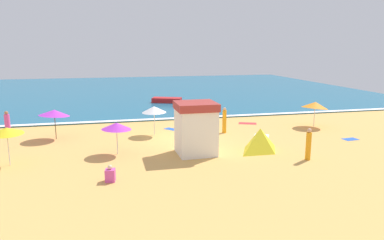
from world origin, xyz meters
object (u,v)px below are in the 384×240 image
at_px(beach_umbrella_0, 315,105).
at_px(beach_umbrella_2, 154,109).
at_px(beachgoer_1, 308,145).
at_px(beachgoer_5, 224,121).
at_px(beach_umbrella_3, 117,126).
at_px(beach_umbrella_5, 54,113).
at_px(beachgoer_3, 110,175).
at_px(small_boat_0, 167,100).
at_px(beach_tent, 260,140).
at_px(lifeguard_cabana, 196,128).
at_px(beachgoer_4, 8,125).
at_px(beach_umbrella_4, 7,131).

xyz_separation_m(beach_umbrella_0, beach_umbrella_2, (-12.44, 0.16, 0.12)).
relative_size(beach_umbrella_0, beachgoer_1, 1.54).
bearing_deg(beachgoer_5, beach_umbrella_3, -154.94).
bearing_deg(beach_umbrella_5, beachgoer_1, -29.34).
height_order(beachgoer_3, small_boat_0, beachgoer_3).
height_order(beach_umbrella_3, beach_tent, beach_umbrella_3).
relative_size(lifeguard_cabana, beach_umbrella_2, 1.27).
height_order(beach_umbrella_2, beachgoer_3, beach_umbrella_2).
bearing_deg(beach_umbrella_5, beachgoer_4, 156.67).
xyz_separation_m(lifeguard_cabana, beach_umbrella_5, (-8.42, 5.45, 0.25)).
bearing_deg(beachgoer_1, beachgoer_3, -175.50).
bearing_deg(beach_umbrella_0, beach_umbrella_2, 179.24).
bearing_deg(beach_umbrella_4, beach_umbrella_3, 7.44).
bearing_deg(beachgoer_4, lifeguard_cabana, -30.39).
distance_m(beach_umbrella_2, beach_umbrella_3, 4.89).
bearing_deg(beach_tent, beach_umbrella_4, 177.90).
distance_m(lifeguard_cabana, beach_umbrella_4, 10.03).
bearing_deg(beach_umbrella_5, beachgoer_3, -68.10).
height_order(lifeguard_cabana, beachgoer_5, lifeguard_cabana).
distance_m(beach_tent, beachgoer_5, 4.87).
relative_size(beach_umbrella_4, beach_tent, 0.79).
bearing_deg(beach_umbrella_2, beachgoer_1, -45.01).
bearing_deg(beach_umbrella_2, beach_tent, -43.33).
xyz_separation_m(lifeguard_cabana, beachgoer_4, (-11.73, 6.88, -0.70)).
xyz_separation_m(beachgoer_4, beachgoer_5, (14.95, -2.37, 0.05)).
relative_size(beach_umbrella_0, beach_umbrella_2, 1.15).
bearing_deg(beach_umbrella_4, beachgoer_3, -34.61).
bearing_deg(beach_tent, beachgoer_5, 97.64).
distance_m(beach_umbrella_0, beachgoer_5, 7.49).
distance_m(beach_umbrella_4, small_boat_0, 22.07).
bearing_deg(small_boat_0, beach_tent, -82.59).
distance_m(beachgoer_4, small_boat_0, 17.88).
distance_m(beach_umbrella_2, small_boat_0, 14.46).
xyz_separation_m(beach_umbrella_4, beach_tent, (13.89, -0.51, -1.17)).
bearing_deg(beach_umbrella_0, beachgoer_4, 174.83).
xyz_separation_m(beachgoer_1, beachgoer_5, (-2.53, 7.02, 0.04)).
relative_size(beach_umbrella_2, beachgoer_1, 1.35).
height_order(beach_tent, beachgoer_1, beachgoer_1).
height_order(beach_umbrella_4, beach_umbrella_5, beach_umbrella_5).
xyz_separation_m(beach_umbrella_2, beachgoer_4, (-9.95, 1.86, -0.99)).
distance_m(beach_umbrella_4, beachgoer_1, 16.03).
bearing_deg(beachgoer_4, beach_umbrella_4, -75.61).
xyz_separation_m(beach_umbrella_3, beachgoer_3, (-0.43, -4.28, -1.34)).
height_order(beach_umbrella_2, beach_umbrella_4, beach_umbrella_4).
bearing_deg(beachgoer_3, lifeguard_cabana, 34.44).
xyz_separation_m(lifeguard_cabana, beachgoer_1, (5.75, -2.51, -0.69)).
xyz_separation_m(beach_umbrella_2, beach_umbrella_5, (-6.63, 0.43, -0.03)).
distance_m(beachgoer_3, small_boat_0, 23.26).
xyz_separation_m(beach_umbrella_5, beachgoer_4, (-3.32, 1.43, -0.95)).
bearing_deg(beach_umbrella_3, beachgoer_5, 25.06).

